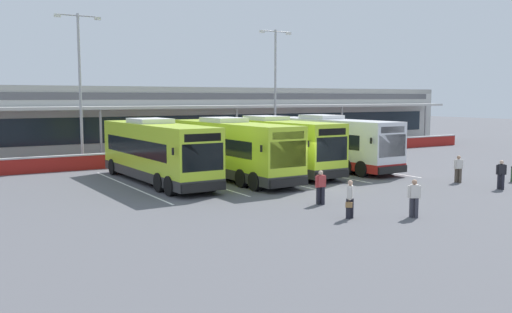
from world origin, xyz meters
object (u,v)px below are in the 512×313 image
object	(u,v)px
coach_bus_right_centre	(329,143)
pedestrian_child	(321,186)
pedestrian_in_dark_coat	(501,174)
lamp_post_centre	(275,83)
pedestrian_near_bin	(458,168)
pedestrian_approaching_bus	(414,197)
coach_bus_leftmost	(157,153)
coach_bus_centre	(274,146)
coach_bus_left_centre	(231,150)
pedestrian_with_handbag	(350,198)
lamp_post_west	(80,80)

from	to	relation	value
coach_bus_right_centre	pedestrian_child	world-z (taller)	coach_bus_right_centre
pedestrian_in_dark_coat	lamp_post_centre	distance (m)	23.39
coach_bus_right_centre	pedestrian_near_bin	xyz separation A→B (m)	(2.22, -9.34, -0.91)
pedestrian_near_bin	pedestrian_approaching_bus	size ratio (longest dim) A/B	1.00
coach_bus_leftmost	coach_bus_right_centre	distance (m)	13.00
pedestrian_in_dark_coat	coach_bus_centre	bearing A→B (deg)	118.90
coach_bus_left_centre	pedestrian_with_handbag	world-z (taller)	coach_bus_left_centre
coach_bus_leftmost	coach_bus_right_centre	world-z (taller)	same
pedestrian_with_handbag	pedestrian_near_bin	size ratio (longest dim) A/B	1.00
coach_bus_right_centre	lamp_post_centre	bearing A→B (deg)	77.53
coach_bus_left_centre	pedestrian_approaching_bus	world-z (taller)	coach_bus_left_centre
pedestrian_in_dark_coat	pedestrian_child	xyz separation A→B (m)	(-11.15, 1.78, 0.00)
pedestrian_with_handbag	pedestrian_child	xyz separation A→B (m)	(0.83, 3.03, 0.02)
pedestrian_approaching_bus	coach_bus_left_centre	bearing A→B (deg)	94.84
coach_bus_right_centre	coach_bus_left_centre	bearing A→B (deg)	-174.05
coach_bus_left_centre	coach_bus_centre	bearing A→B (deg)	16.27
coach_bus_leftmost	coach_bus_right_centre	xyz separation A→B (m)	(13.00, -0.10, 0.00)
pedestrian_child	pedestrian_approaching_bus	xyz separation A→B (m)	(1.60, -4.30, 0.00)
pedestrian_with_handbag	lamp_post_centre	xyz separation A→B (m)	(12.09, 24.00, 5.43)
coach_bus_left_centre	pedestrian_in_dark_coat	bearing A→B (deg)	-46.40
coach_bus_left_centre	pedestrian_child	bearing A→B (deg)	-92.59
pedestrian_in_dark_coat	pedestrian_near_bin	distance (m)	2.81
lamp_post_west	coach_bus_right_centre	bearing A→B (deg)	-34.17
pedestrian_in_dark_coat	pedestrian_child	world-z (taller)	same
pedestrian_with_handbag	coach_bus_centre	bearing A→B (deg)	69.35
pedestrian_child	pedestrian_near_bin	distance (m)	11.18
coach_bus_left_centre	pedestrian_near_bin	xyz separation A→B (m)	(10.71, -8.45, -0.91)
coach_bus_leftmost	pedestrian_near_bin	distance (m)	17.93
coach_bus_leftmost	pedestrian_child	distance (m)	11.27
coach_bus_leftmost	pedestrian_child	size ratio (longest dim) A/B	7.53
coach_bus_centre	pedestrian_near_bin	xyz separation A→B (m)	(6.82, -9.58, -0.91)
coach_bus_centre	pedestrian_near_bin	bearing A→B (deg)	-54.55
pedestrian_child	pedestrian_with_handbag	bearing A→B (deg)	-105.33
coach_bus_left_centre	coach_bus_right_centre	distance (m)	8.54
pedestrian_child	coach_bus_centre	bearing A→B (deg)	67.90
coach_bus_leftmost	pedestrian_near_bin	size ratio (longest dim) A/B	7.53
coach_bus_left_centre	lamp_post_west	bearing A→B (deg)	120.21
pedestrian_in_dark_coat	pedestrian_approaching_bus	bearing A→B (deg)	-165.22
coach_bus_leftmost	pedestrian_near_bin	world-z (taller)	coach_bus_leftmost
coach_bus_centre	coach_bus_right_centre	xyz separation A→B (m)	(4.61, -0.25, 0.00)
pedestrian_with_handbag	lamp_post_centre	world-z (taller)	lamp_post_centre
coach_bus_leftmost	coach_bus_left_centre	xyz separation A→B (m)	(4.51, -0.98, 0.00)
pedestrian_approaching_bus	pedestrian_near_bin	bearing A→B (deg)	29.18
pedestrian_near_bin	lamp_post_west	world-z (taller)	lamp_post_west
pedestrian_with_handbag	pedestrian_in_dark_coat	distance (m)	12.05
coach_bus_centre	pedestrian_with_handbag	world-z (taller)	coach_bus_centre
coach_bus_right_centre	pedestrian_with_handbag	distance (m)	16.59
coach_bus_left_centre	pedestrian_child	world-z (taller)	coach_bus_left_centre
coach_bus_right_centre	coach_bus_leftmost	bearing A→B (deg)	179.57
coach_bus_centre	pedestrian_in_dark_coat	world-z (taller)	coach_bus_centre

